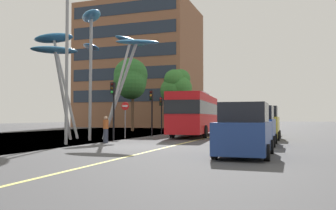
{
  "coord_description": "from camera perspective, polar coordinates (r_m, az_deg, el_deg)",
  "views": [
    {
      "loc": [
        8.24,
        -17.2,
        1.54
      ],
      "look_at": [
        -0.86,
        8.83,
        2.5
      ],
      "focal_mm": 37.94,
      "sensor_mm": 36.0,
      "label": 1
    }
  ],
  "objects": [
    {
      "name": "car_parked_far",
      "position": [
        25.79,
        15.23,
        -2.93
      ],
      "size": [
        2.1,
        3.91,
        2.32
      ],
      "color": "gold",
      "rests_on": "ground"
    },
    {
      "name": "no_entry_sign",
      "position": [
        26.02,
        -6.9,
        -1.48
      ],
      "size": [
        0.6,
        0.12,
        2.66
      ],
      "color": "gray",
      "rests_on": "ground"
    },
    {
      "name": "ground",
      "position": [
        19.44,
        -8.16,
        -6.66
      ],
      "size": [
        120.0,
        240.0,
        0.1
      ],
      "color": "#424244"
    },
    {
      "name": "car_side_street",
      "position": [
        32.85,
        15.2,
        -2.76
      ],
      "size": [
        2.07,
        4.07,
        2.27
      ],
      "color": "gold",
      "rests_on": "ground"
    },
    {
      "name": "leaf_sculpture",
      "position": [
        26.72,
        -12.09,
        9.04
      ],
      "size": [
        10.49,
        10.11,
        8.56
      ],
      "color": "#9EA0A5",
      "rests_on": "ground"
    },
    {
      "name": "red_bus",
      "position": [
        29.57,
        4.4,
        -1.18
      ],
      "size": [
        3.55,
        11.39,
        3.58
      ],
      "color": "red",
      "rests_on": "ground"
    },
    {
      "name": "car_parked_mid",
      "position": [
        20.29,
        14.1,
        -3.41
      ],
      "size": [
        2.05,
        4.25,
        2.17
      ],
      "color": "navy",
      "rests_on": "ground"
    },
    {
      "name": "traffic_light_kerb_near",
      "position": [
        23.87,
        -8.81,
        1.05
      ],
      "size": [
        0.28,
        0.42,
        3.87
      ],
      "color": "black",
      "rests_on": "ground"
    },
    {
      "name": "street_lamp",
      "position": [
        21.24,
        -15.37,
        8.91
      ],
      "size": [
        1.37,
        0.44,
        8.92
      ],
      "color": "gray",
      "rests_on": "ground"
    },
    {
      "name": "tree_pavement_far",
      "position": [
        46.69,
        1.42,
        3.21
      ],
      "size": [
        4.28,
        4.01,
        7.93
      ],
      "color": "brown",
      "rests_on": "ground"
    },
    {
      "name": "traffic_light_kerb_far",
      "position": [
        29.13,
        -2.67,
        0.31
      ],
      "size": [
        0.28,
        0.42,
        3.74
      ],
      "color": "black",
      "rests_on": "ground"
    },
    {
      "name": "car_parked_near",
      "position": [
        14.4,
        12.19,
        -4.14
      ],
      "size": [
        2.08,
        4.2,
        2.11
      ],
      "color": "navy",
      "rests_on": "ground"
    },
    {
      "name": "tree_pavement_near",
      "position": [
        40.71,
        -5.99,
        4.14
      ],
      "size": [
        3.97,
        4.34,
        8.3
      ],
      "color": "brown",
      "rests_on": "ground"
    },
    {
      "name": "backdrop_building",
      "position": [
        60.57,
        -4.34,
        5.98
      ],
      "size": [
        18.16,
        14.21,
        19.87
      ],
      "color": "brown",
      "rests_on": "ground"
    },
    {
      "name": "traffic_light_island_mid",
      "position": [
        32.94,
        -1.1,
        -0.36
      ],
      "size": [
        0.28,
        0.42,
        3.42
      ],
      "color": "black",
      "rests_on": "ground"
    },
    {
      "name": "pedestrian",
      "position": [
        21.66,
        -9.97,
        -3.9
      ],
      "size": [
        0.34,
        0.34,
        1.62
      ],
      "color": "#2D3342",
      "rests_on": "ground"
    },
    {
      "name": "traffic_light_opposite",
      "position": [
        39.05,
        2.3,
        -0.1
      ],
      "size": [
        0.28,
        0.42,
        3.92
      ],
      "color": "black",
      "rests_on": "ground"
    }
  ]
}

